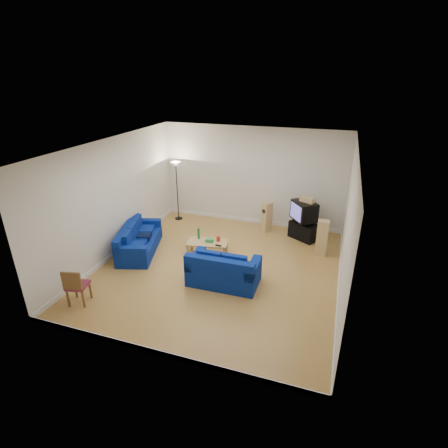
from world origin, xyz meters
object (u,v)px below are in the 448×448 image
(sofa_three_seat, at_px, (138,242))
(television, at_px, (304,211))
(coffee_table, at_px, (207,243))
(sofa_loveseat, at_px, (223,272))
(tv_stand, at_px, (304,231))

(sofa_three_seat, distance_m, television, 4.95)
(sofa_three_seat, height_order, coffee_table, sofa_three_seat)
(sofa_three_seat, relative_size, sofa_loveseat, 1.30)
(television, bearing_deg, tv_stand, 70.76)
(coffee_table, relative_size, tv_stand, 1.41)
(coffee_table, bearing_deg, television, 38.63)
(sofa_three_seat, xyz_separation_m, sofa_loveseat, (2.84, -0.80, 0.03))
(sofa_three_seat, bearing_deg, television, 101.28)
(sofa_three_seat, bearing_deg, sofa_loveseat, 57.10)
(television, bearing_deg, sofa_loveseat, -61.71)
(television, bearing_deg, coffee_table, -87.73)
(tv_stand, relative_size, television, 0.92)
(sofa_loveseat, distance_m, coffee_table, 1.53)
(tv_stand, distance_m, television, 0.66)
(sofa_loveseat, bearing_deg, sofa_three_seat, 163.39)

